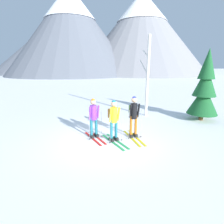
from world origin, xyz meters
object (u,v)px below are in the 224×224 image
object	(u,v)px
pine_tree_near	(205,89)
birch_tree_tall	(147,77)
skier_in_black	(134,115)
skier_in_purple	(94,117)
skier_in_yellow	(114,119)

from	to	relation	value
pine_tree_near	birch_tree_tall	xyz separation A→B (m)	(-2.74, 1.44, 0.59)
skier_in_black	birch_tree_tall	size ratio (longest dim) A/B	0.39
skier_in_purple	skier_in_black	size ratio (longest dim) A/B	0.94
skier_in_yellow	skier_in_black	size ratio (longest dim) A/B	0.95
skier_in_yellow	birch_tree_tall	world-z (taller)	birch_tree_tall
skier_in_yellow	pine_tree_near	xyz separation A→B (m)	(5.37, 1.97, 0.83)
skier_in_purple	birch_tree_tall	size ratio (longest dim) A/B	0.36
skier_in_yellow	pine_tree_near	world-z (taller)	pine_tree_near
skier_in_black	pine_tree_near	xyz separation A→B (m)	(4.48, 1.73, 0.77)
skier_in_purple	pine_tree_near	world-z (taller)	pine_tree_near
skier_in_purple	skier_in_black	world-z (taller)	skier_in_black
skier_in_black	birch_tree_tall	world-z (taller)	birch_tree_tall
skier_in_purple	birch_tree_tall	xyz separation A→B (m)	(3.39, 2.94, 1.44)
pine_tree_near	skier_in_black	bearing A→B (deg)	-158.89
birch_tree_tall	pine_tree_near	bearing A→B (deg)	-27.75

